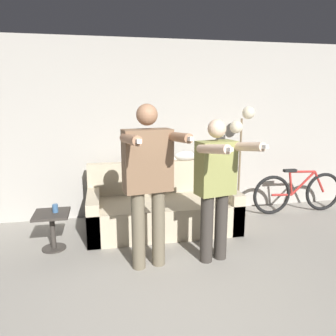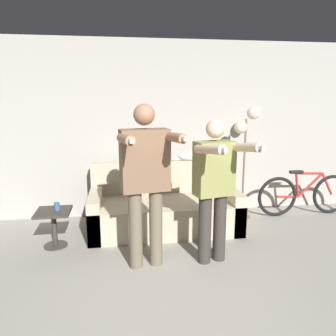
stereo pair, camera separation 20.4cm
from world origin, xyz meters
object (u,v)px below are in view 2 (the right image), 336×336
at_px(couch, 164,209).
at_px(cat, 191,155).
at_px(cup, 57,206).
at_px(person_right, 215,183).
at_px(bicycle, 305,194).
at_px(floor_lamp, 246,133).
at_px(person_left, 145,175).
at_px(side_table, 54,221).

relative_size(couch, cat, 4.30).
distance_m(cat, cup, 1.99).
relative_size(person_right, bicycle, 1.04).
height_order(floor_lamp, cup, floor_lamp).
distance_m(person_left, side_table, 1.42).
relative_size(couch, bicycle, 1.32).
xyz_separation_m(person_left, cup, (-1.02, 0.66, -0.50)).
height_order(person_right, cup, person_right).
height_order(side_table, cup, cup).
relative_size(side_table, bicycle, 0.30).
distance_m(side_table, bicycle, 3.64).
bearing_deg(cat, side_table, -157.85).
distance_m(floor_lamp, cup, 2.75).
xyz_separation_m(person_right, bicycle, (1.80, 1.23, -0.57)).
relative_size(person_left, person_right, 1.10).
bearing_deg(floor_lamp, person_right, -123.28).
distance_m(cat, floor_lamp, 0.86).
distance_m(couch, floor_lamp, 1.60).
xyz_separation_m(person_right, cat, (0.05, 1.39, 0.05)).
bearing_deg(bicycle, person_right, -145.74).
distance_m(person_right, cup, 1.91).
height_order(cat, bicycle, cat).
height_order(couch, floor_lamp, floor_lamp).
bearing_deg(couch, cup, -164.21).
xyz_separation_m(floor_lamp, bicycle, (0.98, -0.03, -0.95)).
xyz_separation_m(person_left, side_table, (-1.06, 0.64, -0.69)).
bearing_deg(person_left, floor_lamp, 30.15).
bearing_deg(side_table, floor_lamp, 13.19).
xyz_separation_m(cat, bicycle, (1.76, -0.17, -0.62)).
bearing_deg(side_table, person_right, -19.87).
bearing_deg(couch, person_right, -69.00).
relative_size(cup, bicycle, 0.07).
bearing_deg(side_table, couch, 15.77).
xyz_separation_m(cat, side_table, (-1.84, -0.75, -0.63)).
distance_m(cup, bicycle, 3.60).
bearing_deg(cup, cat, 22.31).
distance_m(person_right, bicycle, 2.26).
relative_size(floor_lamp, bicycle, 1.10).
height_order(person_left, bicycle, person_left).
bearing_deg(cup, floor_lamp, 13.16).
bearing_deg(person_left, cat, 52.10).
bearing_deg(bicycle, cup, -170.89).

